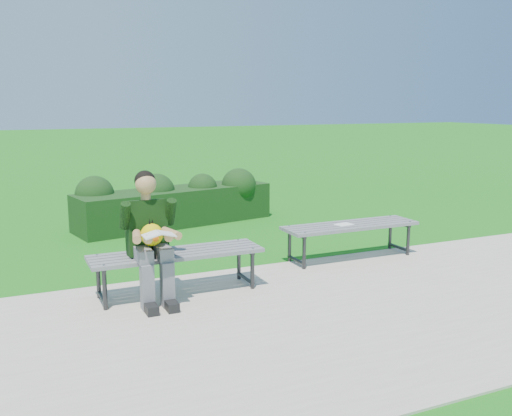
# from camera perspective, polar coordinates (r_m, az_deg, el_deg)

# --- Properties ---
(ground) EXTENTS (80.00, 80.00, 0.00)m
(ground) POSITION_cam_1_polar(r_m,az_deg,el_deg) (7.14, 1.33, -5.77)
(ground) COLOR #257414
(ground) RESTS_ON ground
(walkway) EXTENTS (30.00, 3.50, 0.02)m
(walkway) POSITION_cam_1_polar(r_m,az_deg,el_deg) (5.69, 9.08, -10.11)
(walkway) COLOR #AEA191
(walkway) RESTS_ON ground
(hedge) EXTENTS (3.40, 1.47, 0.88)m
(hedge) POSITION_cam_1_polar(r_m,az_deg,el_deg) (9.56, -8.15, 0.67)
(hedge) COLOR #0E3D14
(hedge) RESTS_ON ground
(bench_left) EXTENTS (1.80, 0.50, 0.46)m
(bench_left) POSITION_cam_1_polar(r_m,az_deg,el_deg) (6.03, -7.93, -4.86)
(bench_left) COLOR gray
(bench_left) RESTS_ON walkway
(bench_right) EXTENTS (1.80, 0.50, 0.46)m
(bench_right) POSITION_cam_1_polar(r_m,az_deg,el_deg) (7.41, 9.42, -2.00)
(bench_right) COLOR gray
(bench_right) RESTS_ON walkway
(seated_boy) EXTENTS (0.56, 0.76, 1.31)m
(seated_boy) POSITION_cam_1_polar(r_m,az_deg,el_deg) (5.79, -10.59, -2.52)
(seated_boy) COLOR gray
(seated_boy) RESTS_ON walkway
(paper_sheet) EXTENTS (0.25, 0.20, 0.01)m
(paper_sheet) POSITION_cam_1_polar(r_m,az_deg,el_deg) (7.34, 8.79, -1.63)
(paper_sheet) COLOR white
(paper_sheet) RESTS_ON bench_right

